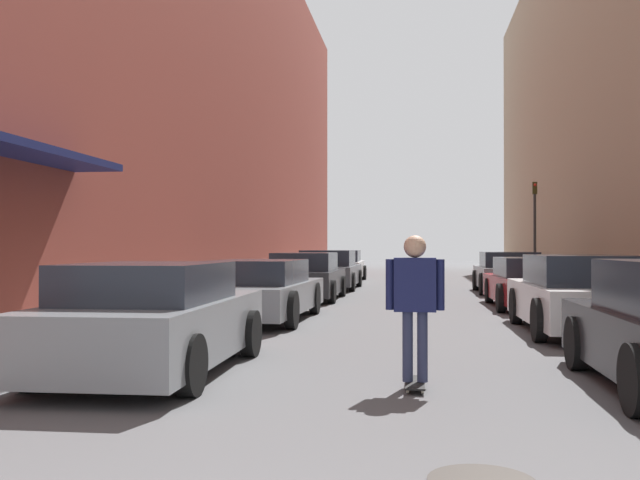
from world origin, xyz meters
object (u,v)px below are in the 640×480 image
parked_car_left_1 (259,291)px  parked_car_left_3 (329,270)px  parked_car_left_0 (154,319)px  parked_car_right_1 (581,295)px  skateboarder (415,295)px  parked_car_right_3 (508,273)px  parked_car_left_2 (306,277)px  traffic_light (535,222)px  parked_car_left_4 (342,266)px  parked_car_right_2 (531,283)px

parked_car_left_1 → parked_car_left_3: size_ratio=1.03×
parked_car_left_0 → parked_car_right_1: parked_car_right_1 is taller
parked_car_left_3 → skateboarder: (3.08, -17.45, 0.35)m
parked_car_right_3 → parked_car_left_1: bearing=-123.0°
parked_car_left_3 → skateboarder: bearing=-80.0°
parked_car_left_2 → parked_car_left_1: bearing=-90.6°
parked_car_left_1 → traffic_light: 14.95m
parked_car_left_0 → parked_car_left_1: (-0.06, 6.03, -0.03)m
parked_car_left_1 → parked_car_left_3: 10.89m
parked_car_left_3 → parked_car_left_2: bearing=-90.3°
parked_car_left_3 → parked_car_right_1: parked_car_left_3 is taller
parked_car_left_0 → parked_car_left_3: (0.03, 16.92, 0.02)m
parked_car_right_3 → parked_car_left_0: bearing=-111.4°
parked_car_right_1 → parked_car_right_3: 10.76m
parked_car_left_1 → parked_car_left_4: size_ratio=1.00×
parked_car_left_3 → parked_car_right_1: 13.57m
parked_car_left_2 → traffic_light: bearing=43.5°
parked_car_left_2 → skateboarder: bearing=-75.8°
parked_car_left_0 → traffic_light: bearing=68.4°
parked_car_right_1 → parked_car_right_2: bearing=90.7°
parked_car_left_0 → parked_car_left_2: parked_car_left_2 is taller
skateboarder → parked_car_right_2: bearing=74.9°
parked_car_left_1 → skateboarder: 7.30m
parked_car_right_1 → traffic_light: size_ratio=1.16×
parked_car_right_1 → parked_car_right_2: size_ratio=0.98×
parked_car_left_0 → parked_car_right_1: size_ratio=0.97×
skateboarder → parked_car_right_1: bearing=61.5°
parked_car_left_2 → parked_car_right_2: parked_car_left_2 is taller
parked_car_left_0 → parked_car_left_4: parked_car_left_4 is taller
parked_car_left_4 → skateboarder: (3.18, -22.92, 0.35)m
parked_car_left_2 → parked_car_left_3: bearing=89.7°
parked_car_left_3 → parked_car_left_4: size_ratio=0.96×
parked_car_left_0 → parked_car_left_2: size_ratio=1.00×
parked_car_left_2 → parked_car_right_1: parked_car_right_1 is taller
parked_car_left_2 → parked_car_right_1: bearing=-49.9°
parked_car_left_3 → parked_car_left_0: bearing=-90.1°
parked_car_left_0 → parked_car_right_3: size_ratio=1.04×
parked_car_left_1 → skateboarder: skateboarder is taller
skateboarder → traffic_light: size_ratio=0.43×
parked_car_left_1 → parked_car_right_2: size_ratio=1.08×
parked_car_right_2 → parked_car_right_3: size_ratio=1.08×
parked_car_left_3 → skateboarder: skateboarder is taller
parked_car_left_4 → parked_car_right_1: 18.68m
parked_car_right_1 → parked_car_right_2: parked_car_right_1 is taller
parked_car_right_1 → skateboarder: skateboarder is taller
parked_car_right_3 → parked_car_left_3: bearing=166.5°
parked_car_left_3 → parked_car_right_2: bearing=-50.5°
parked_car_left_4 → parked_car_left_1: bearing=-90.0°
skateboarder → parked_car_left_3: bearing=100.0°
parked_car_left_0 → traffic_light: traffic_light is taller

